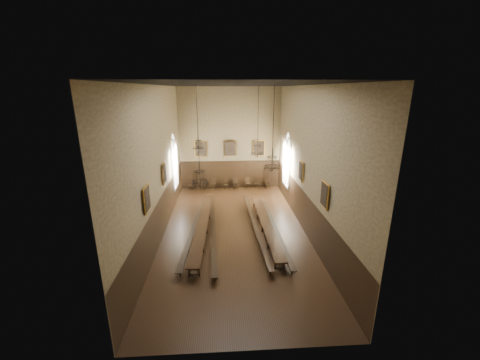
{
  "coord_description": "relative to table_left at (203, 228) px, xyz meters",
  "views": [
    {
      "loc": [
        -0.71,
        -17.03,
        8.76
      ],
      "look_at": [
        0.44,
        1.5,
        3.02
      ],
      "focal_mm": 22.0,
      "sensor_mm": 36.0,
      "label": 1
    }
  ],
  "objects": [
    {
      "name": "chair_7",
      "position": [
        5.41,
        8.63,
        -0.11
      ],
      "size": [
        0.51,
        0.51,
        0.91
      ],
      "rotation": [
        0.0,
        0.0,
        0.33
      ],
      "color": "black",
      "rests_on": "floor"
    },
    {
      "name": "chandelier_front_right",
      "position": [
        3.89,
        -2.22,
        4.83
      ],
      "size": [
        0.79,
        0.79,
        4.22
      ],
      "color": "black",
      "rests_on": "ceiling"
    },
    {
      "name": "chandelier_back_right",
      "position": [
        3.72,
        2.69,
        4.5
      ],
      "size": [
        0.82,
        0.82,
        4.57
      ],
      "color": "black",
      "rests_on": "ceiling"
    },
    {
      "name": "ceiling",
      "position": [
        2.02,
        0.14,
        8.62
      ],
      "size": [
        9.0,
        18.0,
        0.02
      ],
      "primitive_type": "cube",
      "color": "black",
      "rests_on": "ground"
    },
    {
      "name": "wall_front",
      "position": [
        2.02,
        -8.87,
        4.11
      ],
      "size": [
        9.0,
        0.02,
        9.0
      ],
      "primitive_type": "cube",
      "color": "#8A7A55",
      "rests_on": "ground"
    },
    {
      "name": "portrait_back_1",
      "position": [
        2.02,
        9.02,
        3.31
      ],
      "size": [
        1.1,
        0.12,
        1.4
      ],
      "color": "gold",
      "rests_on": "wall_back"
    },
    {
      "name": "bench_left_outer",
      "position": [
        -0.53,
        0.33,
        -0.09
      ],
      "size": [
        1.01,
        10.31,
        0.46
      ],
      "rotation": [
        0.0,
        0.0,
        -0.07
      ],
      "color": "black",
      "rests_on": "floor"
    },
    {
      "name": "table_left",
      "position": [
        0.0,
        0.0,
        0.0
      ],
      "size": [
        1.03,
        9.92,
        0.77
      ],
      "rotation": [
        0.0,
        0.0,
        -0.03
      ],
      "color": "black",
      "rests_on": "floor"
    },
    {
      "name": "chair_1",
      "position": [
        -0.52,
        8.63,
        -0.09
      ],
      "size": [
        0.47,
        0.47,
        0.98
      ],
      "rotation": [
        0.0,
        0.0,
        -0.1
      ],
      "color": "black",
      "rests_on": "floor"
    },
    {
      "name": "chair_3",
      "position": [
        1.63,
        8.65,
        -0.12
      ],
      "size": [
        0.4,
        0.4,
        0.88
      ],
      "rotation": [
        0.0,
        0.0,
        0.03
      ],
      "color": "black",
      "rests_on": "floor"
    },
    {
      "name": "window_left",
      "position": [
        -2.41,
        5.64,
        3.01
      ],
      "size": [
        0.2,
        2.2,
        4.6
      ],
      "primitive_type": null,
      "color": "white",
      "rests_on": "wall_left"
    },
    {
      "name": "wall_left",
      "position": [
        -2.49,
        0.14,
        4.11
      ],
      "size": [
        0.02,
        18.0,
        9.0
      ],
      "primitive_type": "cube",
      "color": "#8A7A55",
      "rests_on": "ground"
    },
    {
      "name": "bench_right_outer",
      "position": [
        4.53,
        0.09,
        -0.1
      ],
      "size": [
        0.55,
        10.12,
        0.46
      ],
      "rotation": [
        0.0,
        0.0,
        0.02
      ],
      "color": "black",
      "rests_on": "floor"
    },
    {
      "name": "bench_left_inner",
      "position": [
        0.65,
        -0.07,
        -0.09
      ],
      "size": [
        0.74,
        10.44,
        0.47
      ],
      "rotation": [
        0.0,
        0.0,
        0.04
      ],
      "color": "black",
      "rests_on": "floor"
    },
    {
      "name": "portrait_back_0",
      "position": [
        -0.58,
        9.02,
        3.31
      ],
      "size": [
        1.1,
        0.12,
        1.4
      ],
      "color": "gold",
      "rests_on": "wall_back"
    },
    {
      "name": "portrait_right_0",
      "position": [
        6.4,
        1.14,
        3.31
      ],
      "size": [
        0.12,
        1.0,
        1.3
      ],
      "color": "gold",
      "rests_on": "wall_right"
    },
    {
      "name": "portrait_left_0",
      "position": [
        -2.36,
        1.14,
        3.31
      ],
      "size": [
        0.12,
        1.0,
        1.3
      ],
      "color": "gold",
      "rests_on": "wall_left"
    },
    {
      "name": "portrait_right_1",
      "position": [
        6.4,
        -3.36,
        3.31
      ],
      "size": [
        0.12,
        1.0,
        1.3
      ],
      "color": "gold",
      "rests_on": "wall_right"
    },
    {
      "name": "wall_back",
      "position": [
        2.02,
        9.15,
        4.11
      ],
      "size": [
        9.0,
        0.02,
        9.0
      ],
      "primitive_type": "cube",
      "color": "#8A7A55",
      "rests_on": "ground"
    },
    {
      "name": "portrait_back_2",
      "position": [
        4.62,
        9.02,
        3.31
      ],
      "size": [
        1.1,
        0.12,
        1.4
      ],
      "color": "gold",
      "rests_on": "wall_back"
    },
    {
      "name": "bench_right_inner",
      "position": [
        3.36,
        0.29,
        -0.08
      ],
      "size": [
        0.77,
        10.55,
        0.47
      ],
      "rotation": [
        0.0,
        0.0,
        0.04
      ],
      "color": "black",
      "rests_on": "floor"
    },
    {
      "name": "wainscot_panelling",
      "position": [
        2.02,
        0.14,
        0.86
      ],
      "size": [
        9.0,
        18.0,
        2.5
      ],
      "primitive_type": null,
      "color": "black",
      "rests_on": "floor"
    },
    {
      "name": "wall_right",
      "position": [
        6.53,
        0.14,
        4.11
      ],
      "size": [
        0.02,
        18.0,
        9.0
      ],
      "primitive_type": "cube",
      "color": "#8A7A55",
      "rests_on": "ground"
    },
    {
      "name": "floor",
      "position": [
        2.02,
        0.14,
        -0.4
      ],
      "size": [
        9.0,
        18.0,
        0.02
      ],
      "primitive_type": "cube",
      "color": "black",
      "rests_on": "ground"
    },
    {
      "name": "chandelier_front_left",
      "position": [
        0.14,
        -2.37,
        4.16
      ],
      "size": [
        0.83,
        0.83,
        4.93
      ],
      "color": "black",
      "rests_on": "ceiling"
    },
    {
      "name": "window_right",
      "position": [
        6.45,
        5.64,
        3.01
      ],
      "size": [
        0.2,
        2.2,
        4.6
      ],
      "primitive_type": null,
      "color": "white",
      "rests_on": "wall_right"
    },
    {
      "name": "chair_0",
      "position": [
        -1.59,
        8.68,
        -0.12
      ],
      "size": [
        0.49,
        0.49,
        0.89
      ],
      "rotation": [
        0.0,
        0.0,
        -0.28
      ],
      "color": "black",
      "rests_on": "floor"
    },
    {
      "name": "portrait_left_1",
      "position": [
        -2.36,
        -3.36,
        3.31
      ],
      "size": [
        0.12,
        1.0,
        1.3
      ],
      "color": "gold",
      "rests_on": "wall_left"
    },
    {
      "name": "chair_5",
      "position": [
        3.61,
        8.72,
        -0.07
      ],
      "size": [
        0.52,
        0.52,
        1.04
      ],
      "rotation": [
        0.0,
        0.0,
        0.14
      ],
      "color": "black",
      "rests_on": "floor"
    },
    {
      "name": "chair_4",
      "position": [
        2.49,
        8.61,
        -0.09
      ],
      "size": [
        0.51,
        0.51,
        0.98
      ],
      "rotation": [
        0.0,
        0.0,
        0.22
      ],
      "color": "black",
      "rests_on": "floor"
    },
    {
      "name": "table_right",
      "position": [
        4.0,
        -0.02,
        -0.03
      ],
      "size": [
        0.86,
        9.26,
        0.72
      ],
      "rotation": [
        0.0,
        0.0,
        0.02
      ],
      "color": "black",
      "rests_on": "floor"
    },
    {
      "name": "chair_6",
      "position": [
        4.42,
        8.74,
        -0.09
      ],
      "size": [
        0.55,
        0.55,
        0.99
      ],
      "rotation": [
        0.0,
        0.0,
        -0.3
      ],
      "color": "black",
      "rests_on": "floor"
    },
    {
      "name": "chair_2",
      "position": [
        0.42,
        8.72,
        -0.08
      ],
      "size": [
        0.57,
        0.57,
        1.02
      ],
      "rotation": [
        0.0,
        0.0,
        -0.31
      ],
      "color": "black",
      "rests_on": "floor"
    },
    {
      "name": "chandelier_back_left",
      "position": [
        -0.31,
        3.12,
        4.84
      ],
      "size": [
        0.75,
        0.75,
        4.22
      ],
      "color": "black",
      "rests_on": "ceiling"
    }
  ]
}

